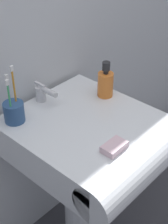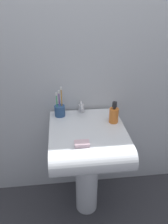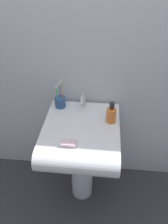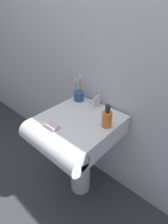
{
  "view_description": "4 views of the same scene",
  "coord_description": "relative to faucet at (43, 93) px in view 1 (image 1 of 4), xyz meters",
  "views": [
    {
      "loc": [
        -0.77,
        -0.71,
        1.54
      ],
      "look_at": [
        -0.01,
        -0.01,
        0.82
      ],
      "focal_mm": 55.0,
      "sensor_mm": 36.0,
      "label": 1
    },
    {
      "loc": [
        -0.16,
        -1.23,
        1.56
      ],
      "look_at": [
        -0.02,
        0.03,
        0.88
      ],
      "focal_mm": 35.0,
      "sensor_mm": 36.0,
      "label": 2
    },
    {
      "loc": [
        0.13,
        -1.09,
        1.73
      ],
      "look_at": [
        0.01,
        0.02,
        0.87
      ],
      "focal_mm": 35.0,
      "sensor_mm": 36.0,
      "label": 3
    },
    {
      "loc": [
        0.69,
        -0.72,
        1.47
      ],
      "look_at": [
        0.02,
        0.03,
        0.82
      ],
      "focal_mm": 28.0,
      "sensor_mm": 36.0,
      "label": 4
    }
  ],
  "objects": [
    {
      "name": "faucet",
      "position": [
        0.0,
        0.0,
        0.0
      ],
      "size": [
        0.04,
        0.12,
        0.08
      ],
      "color": "silver",
      "rests_on": "sink_basin"
    },
    {
      "name": "sink_basin",
      "position": [
        0.02,
        -0.27,
        -0.12
      ],
      "size": [
        0.51,
        0.59,
        0.15
      ],
      "color": "white",
      "rests_on": "sink_pedestal"
    },
    {
      "name": "sink_pedestal",
      "position": [
        0.02,
        -0.21,
        -0.5
      ],
      "size": [
        0.17,
        0.17,
        0.63
      ],
      "primitive_type": "cylinder",
      "color": "white",
      "rests_on": "ground"
    },
    {
      "name": "soap_bottle",
      "position": [
        0.21,
        -0.16,
        0.02
      ],
      "size": [
        0.07,
        0.07,
        0.15
      ],
      "color": "orange",
      "rests_on": "sink_basin"
    },
    {
      "name": "toothbrush_cup",
      "position": [
        -0.16,
        -0.02,
        0.0
      ],
      "size": [
        0.08,
        0.08,
        0.22
      ],
      "color": "#2D5184",
      "rests_on": "sink_basin"
    },
    {
      "name": "bar_soap",
      "position": [
        -0.04,
        -0.4,
        -0.03
      ],
      "size": [
        0.09,
        0.06,
        0.02
      ],
      "primitive_type": "cube",
      "color": "silver",
      "rests_on": "sink_basin"
    }
  ]
}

